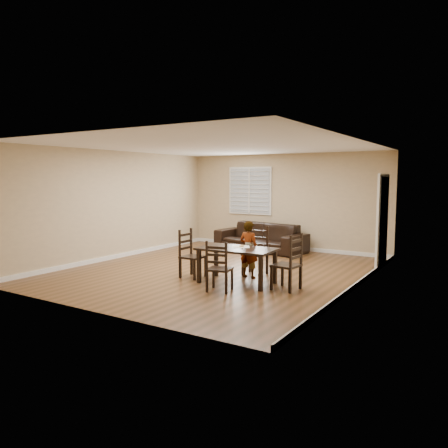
{
  "coord_description": "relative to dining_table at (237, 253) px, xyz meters",
  "views": [
    {
      "loc": [
        5.09,
        -7.92,
        2.02
      ],
      "look_at": [
        -0.03,
        0.29,
        1.0
      ],
      "focal_mm": 35.0,
      "sensor_mm": 36.0,
      "label": 1
    }
  ],
  "objects": [
    {
      "name": "ground",
      "position": [
        -0.93,
        0.78,
        -0.6
      ],
      "size": [
        7.0,
        7.0,
        0.0
      ],
      "primitive_type": "plane",
      "color": "brown",
      "rests_on": "ground"
    },
    {
      "name": "room",
      "position": [
        -0.89,
        0.95,
        1.21
      ],
      "size": [
        6.04,
        7.04,
        2.72
      ],
      "color": "tan",
      "rests_on": "ground"
    },
    {
      "name": "dining_table",
      "position": [
        0.0,
        0.0,
        0.0
      ],
      "size": [
        1.5,
        0.9,
        0.69
      ],
      "rotation": [
        0.0,
        0.0,
        0.05
      ],
      "color": "black",
      "rests_on": "ground"
    },
    {
      "name": "chair_near",
      "position": [
        -0.05,
        0.95,
        -0.13
      ],
      "size": [
        0.49,
        0.46,
        1.02
      ],
      "rotation": [
        0.0,
        0.0,
        0.08
      ],
      "color": "black",
      "rests_on": "ground"
    },
    {
      "name": "chair_far",
      "position": [
        0.06,
        -0.78,
        -0.18
      ],
      "size": [
        0.49,
        0.47,
        0.92
      ],
      "rotation": [
        0.0,
        0.0,
        3.37
      ],
      "color": "black",
      "rests_on": "ground"
    },
    {
      "name": "chair_left",
      "position": [
        -1.12,
        -0.05,
        -0.15
      ],
      "size": [
        0.42,
        0.45,
        0.98
      ],
      "rotation": [
        0.0,
        0.0,
        1.56
      ],
      "color": "black",
      "rests_on": "ground"
    },
    {
      "name": "chair_right",
      "position": [
        1.13,
        0.04,
        -0.13
      ],
      "size": [
        0.47,
        0.5,
        1.03
      ],
      "rotation": [
        0.0,
        0.0,
        -1.66
      ],
      "color": "black",
      "rests_on": "ground"
    },
    {
      "name": "child",
      "position": [
        -0.03,
        0.53,
        -0.01
      ],
      "size": [
        0.44,
        0.31,
        1.16
      ],
      "primitive_type": "imported",
      "rotation": [
        0.0,
        0.0,
        3.06
      ],
      "color": "gray",
      "rests_on": "ground"
    },
    {
      "name": "napkin",
      "position": [
        -0.01,
        0.16,
        0.09
      ],
      "size": [
        0.46,
        0.46,
        0.0
      ],
      "primitive_type": "cube",
      "rotation": [
        0.0,
        0.0,
        0.53
      ],
      "color": "beige",
      "rests_on": "dining_table"
    },
    {
      "name": "donut",
      "position": [
        0.01,
        0.17,
        0.11
      ],
      "size": [
        0.1,
        0.1,
        0.04
      ],
      "color": "#CB9148",
      "rests_on": "napkin"
    },
    {
      "name": "sofa",
      "position": [
        -1.37,
        3.65,
        -0.22
      ],
      "size": [
        2.72,
        1.38,
        0.76
      ],
      "primitive_type": "imported",
      "rotation": [
        0.0,
        0.0,
        -0.14
      ],
      "color": "black",
      "rests_on": "ground"
    }
  ]
}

